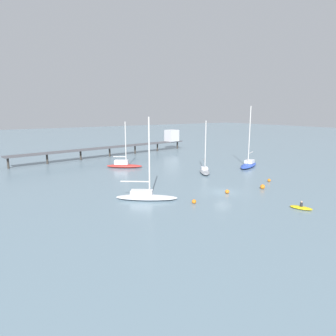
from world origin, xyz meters
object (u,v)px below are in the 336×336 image
object	(u,v)px
dinghy_yellow	(301,207)
mooring_buoy_far	(194,202)
sailboat_red	(124,164)
pier	(141,141)
sailboat_gray	(205,170)
sailboat_blue	(249,164)
sailboat_white	(146,195)
mooring_buoy_inner	(263,187)
mooring_buoy_near	(269,180)
mooring_buoy_outer	(227,192)

from	to	relation	value
dinghy_yellow	mooring_buoy_far	bearing A→B (deg)	136.64
sailboat_red	pier	bearing A→B (deg)	50.96
sailboat_gray	sailboat_blue	xyz separation A→B (m)	(13.38, -0.67, 0.11)
pier	sailboat_white	xyz separation A→B (m)	(-24.49, -45.02, -2.97)
sailboat_gray	mooring_buoy_inner	world-z (taller)	sailboat_gray
mooring_buoy_near	mooring_buoy_far	bearing A→B (deg)	-172.88
dinghy_yellow	mooring_buoy_outer	xyz separation A→B (m)	(-2.91, 11.46, 0.13)
sailboat_white	mooring_buoy_far	distance (m)	7.56
pier	mooring_buoy_outer	size ratio (longest dim) A/B	84.91
sailboat_gray	mooring_buoy_far	world-z (taller)	sailboat_gray
sailboat_red	mooring_buoy_outer	bearing A→B (deg)	-82.21
sailboat_blue	mooring_buoy_far	distance (m)	33.00
sailboat_red	dinghy_yellow	distance (m)	42.24
sailboat_red	mooring_buoy_far	bearing A→B (deg)	-97.00
sailboat_white	dinghy_yellow	size ratio (longest dim) A/B	3.86
pier	mooring_buoy_far	world-z (taller)	pier
sailboat_gray	mooring_buoy_near	bearing A→B (deg)	-70.69
mooring_buoy_far	mooring_buoy_near	bearing A→B (deg)	7.12
pier	dinghy_yellow	world-z (taller)	pier
sailboat_blue	mooring_buoy_inner	world-z (taller)	sailboat_blue
mooring_buoy_near	dinghy_yellow	bearing A→B (deg)	-126.96
sailboat_red	mooring_buoy_far	distance (m)	31.61
sailboat_blue	pier	bearing A→B (deg)	105.24
sailboat_gray	sailboat_white	bearing A→B (deg)	-153.87
sailboat_white	sailboat_gray	bearing A→B (deg)	26.13
mooring_buoy_near	mooring_buoy_outer	bearing A→B (deg)	-173.68
sailboat_gray	mooring_buoy_near	world-z (taller)	sailboat_gray
dinghy_yellow	mooring_buoy_inner	size ratio (longest dim) A/B	3.99
sailboat_blue	dinghy_yellow	size ratio (longest dim) A/B	4.43
dinghy_yellow	mooring_buoy_far	world-z (taller)	dinghy_yellow
dinghy_yellow	mooring_buoy_inner	world-z (taller)	dinghy_yellow
mooring_buoy_outer	mooring_buoy_far	world-z (taller)	mooring_buoy_outer
pier	mooring_buoy_outer	distance (m)	51.04
sailboat_white	mooring_buoy_near	xyz separation A→B (m)	(25.47, -3.17, -0.41)
dinghy_yellow	mooring_buoy_outer	bearing A→B (deg)	104.23
pier	sailboat_blue	bearing A→B (deg)	-74.76
pier	mooring_buoy_far	size ratio (longest dim) A/B	87.74
sailboat_gray	mooring_buoy_near	distance (m)	14.17
dinghy_yellow	pier	bearing A→B (deg)	81.89
sailboat_white	dinghy_yellow	distance (m)	22.50
sailboat_red	mooring_buoy_outer	distance (m)	30.48
dinghy_yellow	mooring_buoy_inner	distance (m)	10.99
dinghy_yellow	mooring_buoy_near	world-z (taller)	dinghy_yellow
sailboat_white	sailboat_gray	size ratio (longest dim) A/B	1.11
sailboat_white	mooring_buoy_near	bearing A→B (deg)	-7.10
sailboat_gray	mooring_buoy_inner	distance (m)	16.13
sailboat_blue	mooring_buoy_near	size ratio (longest dim) A/B	24.05
sailboat_red	sailboat_gray	distance (m)	19.56
sailboat_white	mooring_buoy_far	xyz separation A→B (m)	(4.91, -5.74, -0.39)
mooring_buoy_far	mooring_buoy_inner	bearing A→B (deg)	-0.68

